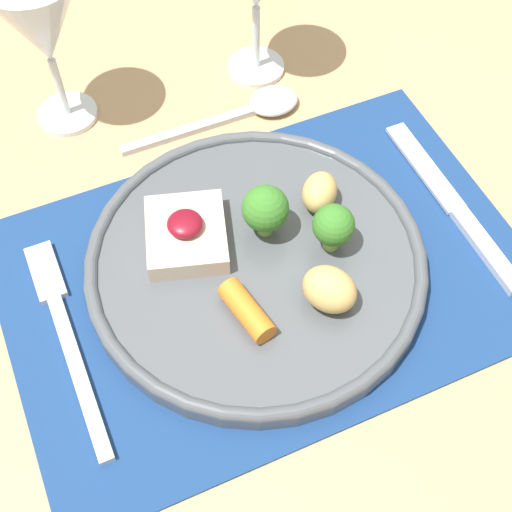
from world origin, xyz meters
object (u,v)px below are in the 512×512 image
object	(u,v)px
wine_glass_far	(41,25)
knife	(460,214)
spoon	(254,108)
dinner_plate	(257,258)
fork	(64,328)

from	to	relation	value
wine_glass_far	knife	bearing A→B (deg)	-42.75
knife	spoon	size ratio (longest dim) A/B	1.09
dinner_plate	fork	size ratio (longest dim) A/B	1.40
dinner_plate	knife	bearing A→B (deg)	-6.87
wine_glass_far	fork	bearing A→B (deg)	-105.90
dinner_plate	wine_glass_far	size ratio (longest dim) A/B	1.82
spoon	fork	bearing A→B (deg)	-143.19
dinner_plate	knife	distance (m)	0.20
dinner_plate	wine_glass_far	bearing A→B (deg)	112.25
fork	knife	size ratio (longest dim) A/B	1.00
knife	spoon	bearing A→B (deg)	121.64
dinner_plate	wine_glass_far	xyz separation A→B (m)	(-0.10, 0.25, 0.10)
knife	fork	bearing A→B (deg)	176.25
dinner_plate	fork	bearing A→B (deg)	177.41
fork	spoon	xyz separation A→B (m)	(0.25, 0.17, 0.00)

